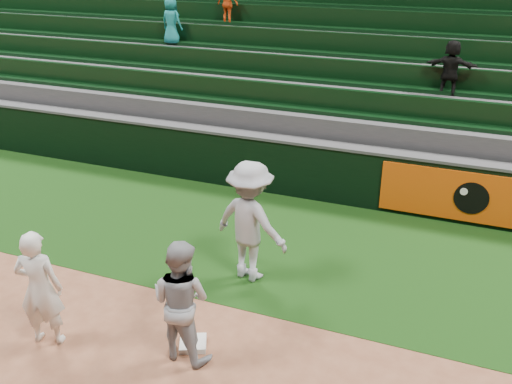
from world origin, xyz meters
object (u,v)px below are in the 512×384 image
at_px(first_base, 193,344).
at_px(base_coach, 250,222).
at_px(first_baseman, 40,288).
at_px(baserunner, 181,300).

xyz_separation_m(first_base, base_coach, (0.07, 1.91, 0.97)).
bearing_deg(first_baseman, first_base, -178.61).
distance_m(first_baseman, base_coach, 3.23).
relative_size(first_baseman, base_coach, 0.85).
xyz_separation_m(first_base, first_baseman, (-1.91, -0.63, 0.81)).
xyz_separation_m(first_baseman, base_coach, (1.99, 2.54, 0.16)).
distance_m(first_base, base_coach, 2.14).
bearing_deg(baserunner, first_baseman, 19.95).
relative_size(first_baseman, baserunner, 1.00).
distance_m(first_baseman, baserunner, 1.93).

